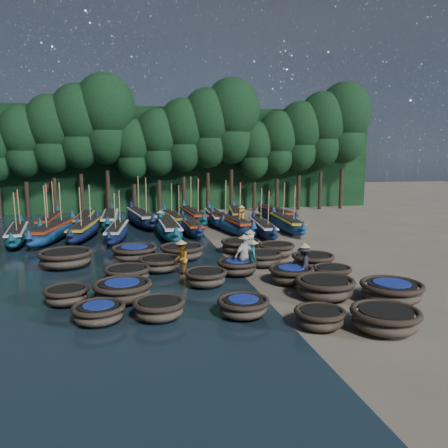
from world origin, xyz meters
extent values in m
plane|color=#806F5D|center=(0.00, 0.00, 0.00)|extent=(120.00, 120.00, 0.00)
cube|color=black|center=(0.00, 23.50, 5.00)|extent=(40.00, 3.00, 10.00)
ellipsoid|color=brown|center=(0.79, -8.81, 0.28)|extent=(1.82, 1.82, 0.57)
torus|color=#35291F|center=(0.79, -8.81, 0.55)|extent=(1.63, 1.63, 0.17)
cylinder|color=black|center=(0.79, -8.81, 0.58)|extent=(1.22, 1.22, 0.05)
ellipsoid|color=brown|center=(2.63, -9.50, 0.33)|extent=(2.42, 2.42, 0.67)
torus|color=#35291F|center=(2.63, -9.50, 0.65)|extent=(2.15, 2.15, 0.20)
cylinder|color=black|center=(2.63, -9.50, 0.69)|extent=(1.63, 1.63, 0.06)
ellipsoid|color=brown|center=(-6.01, -6.90, 0.28)|extent=(1.60, 1.60, 0.56)
torus|color=#35291F|center=(-6.01, -6.90, 0.55)|extent=(1.73, 1.73, 0.17)
cylinder|color=black|center=(-6.01, -6.90, 0.58)|extent=(1.31, 1.31, 0.05)
cylinder|color=navy|center=(-6.01, -6.90, 0.61)|extent=(1.00, 1.00, 0.03)
ellipsoid|color=brown|center=(-4.08, -6.99, 0.30)|extent=(1.97, 1.97, 0.61)
torus|color=#35291F|center=(-4.08, -6.99, 0.59)|extent=(1.74, 1.74, 0.18)
cylinder|color=black|center=(-4.08, -6.99, 0.63)|extent=(1.31, 1.31, 0.06)
ellipsoid|color=brown|center=(-1.30, -7.34, 0.29)|extent=(1.73, 1.73, 0.57)
torus|color=#35291F|center=(-1.30, -7.34, 0.56)|extent=(1.78, 1.78, 0.17)
cylinder|color=black|center=(-1.30, -7.34, 0.59)|extent=(1.35, 1.35, 0.05)
cylinder|color=navy|center=(-1.30, -7.34, 0.63)|extent=(1.04, 1.04, 0.03)
ellipsoid|color=brown|center=(2.21, -6.16, 0.35)|extent=(2.59, 2.59, 0.71)
torus|color=#35291F|center=(2.21, -6.16, 0.69)|extent=(2.28, 2.28, 0.21)
cylinder|color=black|center=(2.21, -6.16, 0.73)|extent=(1.73, 1.73, 0.06)
ellipsoid|color=brown|center=(4.43, -7.08, 0.34)|extent=(2.29, 2.29, 0.68)
torus|color=#35291F|center=(4.43, -7.08, 0.66)|extent=(2.31, 2.31, 0.21)
cylinder|color=black|center=(4.43, -7.08, 0.70)|extent=(1.76, 1.76, 0.06)
cylinder|color=navy|center=(4.43, -7.08, 0.74)|extent=(1.36, 1.36, 0.04)
ellipsoid|color=brown|center=(-7.27, -4.81, 0.29)|extent=(1.49, 1.49, 0.58)
torus|color=#35291F|center=(-7.27, -4.81, 0.56)|extent=(1.62, 1.62, 0.18)
cylinder|color=black|center=(-7.27, -4.81, 0.60)|extent=(1.21, 1.21, 0.05)
ellipsoid|color=brown|center=(-5.29, -4.93, 0.35)|extent=(2.15, 2.15, 0.69)
torus|color=#35291F|center=(-5.29, -4.93, 0.67)|extent=(2.20, 2.20, 0.21)
cylinder|color=black|center=(-5.29, -4.93, 0.71)|extent=(1.67, 1.67, 0.06)
cylinder|color=navy|center=(-5.29, -4.93, 0.76)|extent=(1.28, 1.28, 0.04)
ellipsoid|color=brown|center=(-1.94, -3.65, 0.31)|extent=(1.68, 1.68, 0.61)
torus|color=#35291F|center=(-1.94, -3.65, 0.59)|extent=(1.80, 1.80, 0.19)
cylinder|color=black|center=(-1.94, -3.65, 0.63)|extent=(1.35, 1.35, 0.06)
ellipsoid|color=brown|center=(1.68, -4.03, 0.32)|extent=(2.32, 2.32, 0.64)
torus|color=#35291F|center=(1.68, -4.03, 0.62)|extent=(1.94, 1.94, 0.19)
cylinder|color=black|center=(1.68, -4.03, 0.66)|extent=(1.46, 1.46, 0.06)
cylinder|color=navy|center=(1.68, -4.03, 0.70)|extent=(1.13, 1.13, 0.04)
ellipsoid|color=brown|center=(3.56, -4.02, 0.29)|extent=(1.74, 1.74, 0.57)
torus|color=#35291F|center=(3.56, -4.02, 0.56)|extent=(1.67, 1.67, 0.17)
cylinder|color=black|center=(3.56, -4.02, 0.59)|extent=(1.26, 1.26, 0.05)
ellipsoid|color=brown|center=(-5.12, -2.35, 0.30)|extent=(2.20, 2.20, 0.60)
torus|color=#35291F|center=(-5.12, -2.35, 0.58)|extent=(1.98, 1.98, 0.18)
cylinder|color=black|center=(-5.12, -2.35, 0.62)|extent=(1.51, 1.51, 0.05)
ellipsoid|color=brown|center=(-3.63, -0.89, 0.31)|extent=(2.26, 2.26, 0.62)
torus|color=#35291F|center=(-3.63, -0.89, 0.60)|extent=(2.01, 2.01, 0.19)
cylinder|color=black|center=(-3.63, -0.89, 0.63)|extent=(1.53, 1.53, 0.06)
ellipsoid|color=brown|center=(-0.22, -2.21, 0.30)|extent=(1.81, 1.81, 0.61)
torus|color=#35291F|center=(-0.22, -2.21, 0.59)|extent=(1.87, 1.87, 0.18)
cylinder|color=black|center=(-0.22, -2.21, 0.63)|extent=(1.41, 1.41, 0.06)
cylinder|color=navy|center=(-0.22, -2.21, 0.66)|extent=(1.09, 1.09, 0.04)
ellipsoid|color=brown|center=(1.33, -0.88, 0.32)|extent=(2.19, 2.19, 0.63)
torus|color=#35291F|center=(1.33, -0.88, 0.61)|extent=(2.04, 2.04, 0.19)
cylinder|color=black|center=(1.33, -0.88, 0.65)|extent=(1.55, 1.55, 0.06)
ellipsoid|color=brown|center=(3.51, -2.09, 0.34)|extent=(2.03, 2.03, 0.67)
torus|color=#35291F|center=(3.51, -2.09, 0.65)|extent=(2.04, 2.04, 0.20)
cylinder|color=black|center=(3.51, -2.09, 0.70)|extent=(1.54, 1.54, 0.06)
ellipsoid|color=brown|center=(-8.04, 0.81, 0.38)|extent=(2.66, 2.66, 0.75)
torus|color=#35291F|center=(-8.04, 0.81, 0.73)|extent=(2.57, 2.57, 0.23)
cylinder|color=black|center=(-8.04, 0.81, 0.78)|extent=(1.96, 1.96, 0.07)
ellipsoid|color=brown|center=(-4.76, 1.43, 0.35)|extent=(2.27, 2.27, 0.70)
torus|color=#35291F|center=(-4.76, 1.43, 0.68)|extent=(2.34, 2.34, 0.21)
cylinder|color=black|center=(-4.76, 1.43, 0.73)|extent=(1.78, 1.78, 0.06)
cylinder|color=navy|center=(-4.76, 1.43, 0.77)|extent=(1.37, 1.37, 0.04)
ellipsoid|color=brown|center=(-2.34, 1.23, 0.34)|extent=(2.21, 2.21, 0.69)
torus|color=#35291F|center=(-2.34, 1.23, 0.67)|extent=(2.30, 2.30, 0.21)
cylinder|color=black|center=(-2.34, 1.23, 0.71)|extent=(1.75, 1.75, 0.06)
ellipsoid|color=brown|center=(1.04, 2.18, 0.33)|extent=(2.68, 2.68, 0.65)
torus|color=#35291F|center=(1.04, 2.18, 0.63)|extent=(2.20, 2.20, 0.20)
cylinder|color=black|center=(1.04, 2.18, 0.67)|extent=(1.68, 1.68, 0.06)
ellipsoid|color=brown|center=(2.66, 0.73, 0.33)|extent=(2.26, 2.26, 0.67)
torus|color=#35291F|center=(2.66, 0.73, 0.65)|extent=(1.95, 1.95, 0.20)
cylinder|color=black|center=(2.66, 0.73, 0.69)|extent=(1.47, 1.47, 0.06)
ellipsoid|color=#0E4451|center=(-11.88, 8.12, 0.46)|extent=(2.38, 7.53, 0.93)
cone|color=#0E4451|center=(-12.40, 11.70, 1.07)|extent=(0.41, 0.41, 0.56)
cone|color=#0E4451|center=(-11.36, 4.55, 1.02)|extent=(0.41, 0.41, 0.46)
cube|color=silver|center=(-11.88, 8.12, 0.85)|extent=(1.79, 5.83, 0.11)
cube|color=black|center=(-11.88, 8.12, 0.93)|extent=(1.43, 5.06, 0.09)
cylinder|color=#997F4C|center=(-11.95, 9.24, 1.95)|extent=(0.06, 0.22, 2.59)
cylinder|color=#997F4C|center=(-11.59, 6.76, 1.95)|extent=(0.06, 0.22, 2.59)
plane|color=red|center=(-11.45, 6.78, 3.08)|extent=(0.00, 0.32, 0.32)
ellipsoid|color=navy|center=(-9.75, 8.37, 0.52)|extent=(2.86, 8.41, 1.03)
cone|color=navy|center=(-9.07, 12.35, 1.19)|extent=(0.46, 0.46, 0.62)
cone|color=navy|center=(-10.42, 4.39, 1.14)|extent=(0.46, 0.46, 0.52)
cube|color=#A83114|center=(-9.75, 8.37, 0.95)|extent=(2.15, 6.51, 0.12)
cube|color=black|center=(-9.75, 8.37, 1.03)|extent=(1.73, 5.64, 0.10)
cylinder|color=#997F4C|center=(-9.44, 9.58, 2.17)|extent=(0.07, 0.25, 2.90)
cylinder|color=#997F4C|center=(-9.91, 6.82, 2.17)|extent=(0.07, 0.25, 2.90)
plane|color=red|center=(-9.75, 6.80, 3.43)|extent=(0.00, 0.36, 0.36)
ellipsoid|color=#0E1F36|center=(-7.85, 8.87, 0.49)|extent=(2.46, 7.97, 0.98)
cone|color=#0E1F36|center=(-7.33, 12.66, 1.13)|extent=(0.43, 0.43, 0.59)
cone|color=#0E1F36|center=(-8.37, 5.08, 1.08)|extent=(0.43, 0.43, 0.49)
cube|color=gold|center=(-7.85, 8.87, 0.90)|extent=(1.84, 6.17, 0.12)
cube|color=black|center=(-7.85, 8.87, 0.98)|extent=(1.47, 5.35, 0.10)
cylinder|color=#997F4C|center=(-7.59, 10.02, 2.06)|extent=(0.07, 0.23, 2.75)
cylinder|color=#997F4C|center=(-7.95, 7.40, 2.06)|extent=(0.07, 0.23, 2.75)
plane|color=red|center=(-7.80, 7.38, 3.26)|extent=(0.00, 0.34, 0.34)
ellipsoid|color=#0E1F36|center=(-5.79, 7.81, 0.45)|extent=(1.99, 7.22, 0.89)
cone|color=#0E1F36|center=(-5.44, 11.26, 1.02)|extent=(0.39, 0.39, 0.53)
cone|color=#0E1F36|center=(-6.14, 4.36, 0.98)|extent=(0.39, 0.39, 0.45)
cube|color=silver|center=(-5.79, 7.81, 0.82)|extent=(1.49, 5.59, 0.11)
cube|color=black|center=(-5.79, 7.81, 0.89)|extent=(1.18, 4.85, 0.09)
cylinder|color=#997F4C|center=(-5.60, 8.86, 1.87)|extent=(0.06, 0.21, 2.49)
cylinder|color=#997F4C|center=(-5.84, 6.47, 1.87)|extent=(0.06, 0.21, 2.49)
plane|color=red|center=(-5.71, 6.46, 2.96)|extent=(0.00, 0.31, 0.31)
ellipsoid|color=#0E4451|center=(-2.43, 7.99, 0.52)|extent=(1.67, 8.35, 1.04)
cone|color=#0E4451|center=(-2.52, 12.05, 1.20)|extent=(0.46, 0.46, 0.62)
cone|color=#0E4451|center=(-2.35, 3.94, 1.14)|extent=(0.46, 0.46, 0.52)
cube|color=silver|center=(-2.43, 7.99, 0.96)|extent=(1.23, 6.47, 0.12)
cube|color=black|center=(-2.43, 7.99, 1.04)|extent=(0.93, 5.63, 0.10)
ellipsoid|color=#0E1F36|center=(-0.84, 9.00, 0.45)|extent=(1.51, 7.18, 0.89)
cone|color=#0E1F36|center=(-0.95, 12.48, 1.03)|extent=(0.39, 0.39, 0.54)
cone|color=#0E1F36|center=(-0.73, 5.52, 0.98)|extent=(0.39, 0.39, 0.45)
cube|color=#A83114|center=(-0.84, 9.00, 0.82)|extent=(1.11, 5.56, 0.11)
cube|color=black|center=(-0.84, 9.00, 0.89)|extent=(0.85, 4.84, 0.09)
ellipsoid|color=navy|center=(2.03, 8.94, 0.52)|extent=(2.62, 8.38, 1.03)
cone|color=navy|center=(1.48, 12.93, 1.19)|extent=(0.45, 0.45, 0.62)
cone|color=navy|center=(2.59, 4.96, 1.13)|extent=(0.45, 0.45, 0.52)
cube|color=#A83114|center=(2.03, 8.94, 0.95)|extent=(1.96, 6.48, 0.12)
cube|color=black|center=(2.03, 8.94, 1.03)|extent=(1.57, 5.63, 0.10)
cylinder|color=#997F4C|center=(1.96, 10.18, 2.17)|extent=(0.07, 0.25, 2.89)
cylinder|color=#997F4C|center=(2.35, 7.43, 2.17)|extent=(0.07, 0.25, 2.89)
plane|color=red|center=(2.50, 7.45, 3.42)|extent=(0.00, 0.36, 0.36)
ellipsoid|color=#0E1F36|center=(3.91, 7.24, 0.45)|extent=(1.99, 7.24, 0.89)
cone|color=#0E1F36|center=(4.26, 10.71, 1.03)|extent=(0.39, 0.39, 0.54)
cone|color=#0E1F36|center=(3.56, 3.77, 0.98)|extent=(0.39, 0.39, 0.45)
cube|color=silver|center=(3.91, 7.24, 0.82)|extent=(1.49, 5.61, 0.11)
cube|color=black|center=(3.91, 7.24, 0.89)|extent=(1.17, 4.87, 0.09)
cylinder|color=#997F4C|center=(4.11, 8.30, 1.88)|extent=(0.06, 0.21, 2.50)
cylinder|color=#997F4C|center=(3.87, 5.90, 1.88)|extent=(0.06, 0.21, 2.50)
plane|color=red|center=(4.00, 5.88, 2.97)|extent=(0.00, 0.31, 0.31)
ellipsoid|color=navy|center=(6.10, 8.49, 0.49)|extent=(1.97, 7.85, 0.97)
cone|color=navy|center=(6.38, 12.27, 1.12)|extent=(0.43, 0.43, 0.58)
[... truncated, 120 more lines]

